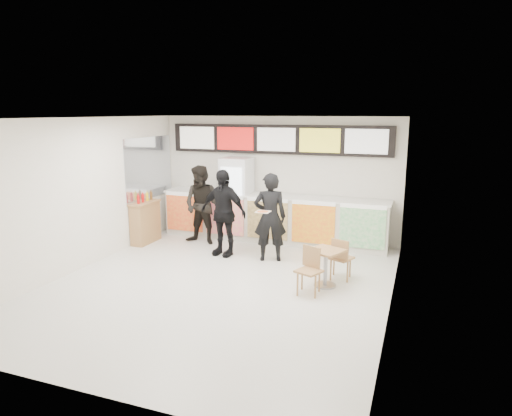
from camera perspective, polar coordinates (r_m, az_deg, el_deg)
The scene contains 15 objects.
floor at distance 8.49m, azimuth -4.60°, elevation -9.56°, with size 7.00×7.00×0.00m, color beige.
ceiling at distance 7.90m, azimuth -4.97°, elevation 11.14°, with size 7.00×7.00×0.00m, color white.
wall_back at distance 11.28m, azimuth 2.71°, elevation 3.77°, with size 6.00×6.00×0.00m, color silver.
wall_left at distance 9.69m, azimuth -21.11°, elevation 1.61°, with size 7.00×7.00×0.00m, color silver.
wall_right at distance 7.34m, azimuth 17.00°, elevation -1.22°, with size 7.00×7.00×0.00m, color silver.
service_counter at distance 11.07m, azimuth 2.03°, elevation -1.27°, with size 5.56×0.77×1.14m.
menu_board at distance 11.10m, azimuth 2.62°, elevation 8.57°, with size 5.50×0.14×0.70m.
drinks_fridge at distance 11.32m, azimuth -2.44°, elevation 1.24°, with size 0.70×0.67×2.00m.
mirror_panel at distance 11.58m, azimuth -13.20°, elevation 4.93°, with size 0.01×2.00×1.50m, color #B2B7BF.
customer_main at distance 9.55m, azimuth 1.76°, elevation -1.16°, with size 0.68×0.45×1.88m, color black.
customer_left at distance 10.87m, azimuth -6.77°, elevation 0.36°, with size 0.91×0.71×1.87m, color black.
customer_mid at distance 9.95m, azimuth -4.16°, elevation -0.58°, with size 1.11×0.46×1.90m, color black.
pizza_slice at distance 9.09m, azimuth 0.87°, elevation -0.42°, with size 0.36×0.36×0.02m.
cafe_table at distance 8.35m, azimuth 8.70°, elevation -6.56°, with size 0.90×1.43×0.81m.
condiment_ledge at distance 11.27m, azimuth -13.66°, elevation -1.69°, with size 0.36×0.90×1.19m.
Camera 1 is at (3.33, -7.16, 3.11)m, focal length 32.00 mm.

